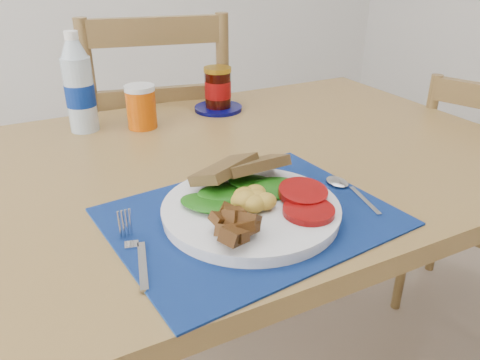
# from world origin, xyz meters

# --- Properties ---
(table) EXTENTS (1.40, 0.90, 0.75)m
(table) POSITION_xyz_m (0.00, 0.20, 0.67)
(table) COLOR brown
(table) RESTS_ON ground
(chair_far) EXTENTS (0.53, 0.51, 1.21)m
(chair_far) POSITION_xyz_m (0.05, 0.79, 0.61)
(chair_far) COLOR brown
(chair_far) RESTS_ON ground
(placemat) EXTENTS (0.49, 0.40, 0.00)m
(placemat) POSITION_xyz_m (-0.06, -0.05, 0.75)
(placemat) COLOR black
(placemat) RESTS_ON table
(breakfast_plate) EXTENTS (0.30, 0.30, 0.07)m
(breakfast_plate) POSITION_xyz_m (-0.06, -0.06, 0.77)
(breakfast_plate) COLOR silver
(breakfast_plate) RESTS_ON placemat
(fork) EXTENTS (0.04, 0.16, 0.00)m
(fork) POSITION_xyz_m (-0.26, -0.07, 0.76)
(fork) COLOR #B2B5BA
(fork) RESTS_ON placemat
(spoon) EXTENTS (0.04, 0.16, 0.00)m
(spoon) POSITION_xyz_m (0.15, -0.05, 0.76)
(spoon) COLOR #B2B5BA
(spoon) RESTS_ON placemat
(water_bottle) EXTENTS (0.07, 0.07, 0.24)m
(water_bottle) POSITION_xyz_m (-0.22, 0.52, 0.86)
(water_bottle) COLOR #ADBFCC
(water_bottle) RESTS_ON table
(juice_glass) EXTENTS (0.07, 0.07, 0.10)m
(juice_glass) POSITION_xyz_m (-0.09, 0.47, 0.80)
(juice_glass) COLOR #C54B05
(juice_glass) RESTS_ON table
(jam_on_saucer) EXTENTS (0.13, 0.13, 0.12)m
(jam_on_saucer) POSITION_xyz_m (0.14, 0.51, 0.80)
(jam_on_saucer) COLOR #040649
(jam_on_saucer) RESTS_ON table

